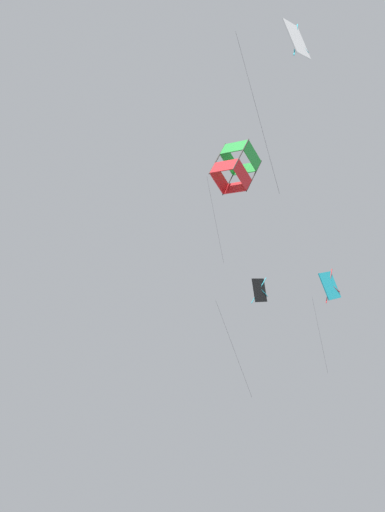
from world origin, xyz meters
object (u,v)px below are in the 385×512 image
object	(u,v)px
kite_diamond_near_right	(296,39)
kite_diamond_highest	(259,291)
kite_diamond_far_centre	(330,286)
kite_box_upper_right	(236,167)

from	to	relation	value
kite_diamond_near_right	kite_diamond_highest	size ratio (longest dim) A/B	1.51
kite_diamond_near_right	kite_diamond_highest	bearing A→B (deg)	35.17
kite_diamond_near_right	kite_diamond_highest	world-z (taller)	kite_diamond_near_right
kite_diamond_far_centre	kite_diamond_highest	bearing A→B (deg)	144.55
kite_box_upper_right	kite_diamond_near_right	bearing A→B (deg)	-122.43
kite_diamond_near_right	kite_box_upper_right	distance (m)	5.69
kite_diamond_far_centre	kite_box_upper_right	bearing A→B (deg)	177.86
kite_diamond_highest	kite_diamond_far_centre	bearing A→B (deg)	-52.94
kite_diamond_near_right	kite_diamond_far_centre	bearing A→B (deg)	17.69
kite_diamond_near_right	kite_diamond_far_centre	world-z (taller)	kite_diamond_near_right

